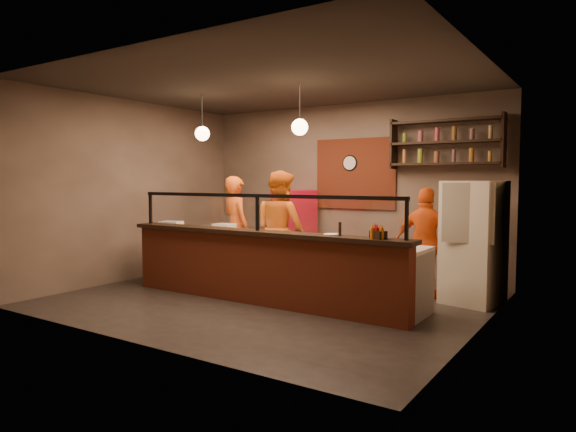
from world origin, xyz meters
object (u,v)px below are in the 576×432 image
Objects in this scene: cook_left at (236,228)px; pizza_dough at (266,237)px; cook_mid at (281,229)px; red_cooler at (294,231)px; condiment_caddy at (378,235)px; wall_clock at (350,163)px; fridge at (473,243)px; pepper_mill at (340,229)px; cook_right at (426,243)px.

cook_left is 1.37m from pizza_dough.
cook_mid is at bearing 101.13° from pizza_dough.
red_cooler is 8.88× the size of condiment_caddy.
wall_clock reaches higher than fridge.
pepper_mill is (2.73, -1.22, 0.22)m from cook_left.
cook_right is 1.05× the size of red_cooler.
fridge is at bearing 177.00° from cook_right.
pizza_dough is at bearing 25.86° from cook_right.
cook_mid is at bearing 12.21° from cook_right.
wall_clock reaches higher than pepper_mill.
cook_right is 1.75m from condiment_caddy.
red_cooler is at bearing -179.54° from fridge.
pizza_dough is (-2.16, -1.14, 0.07)m from cook_right.
cook_mid reaches higher than condiment_caddy.
cook_left is at bearing -161.34° from fridge.
wall_clock is 0.67× the size of pizza_dough.
cook_left is 1.11× the size of cook_right.
pepper_mill reaches higher than condiment_caddy.
condiment_caddy is at bearing 172.41° from cook_mid.
condiment_caddy is at bearing 86.62° from cook_right.
cook_mid is 1.46m from red_cooler.
red_cooler is at bearing 110.24° from pizza_dough.
cook_right is (2.27, 0.57, -0.13)m from cook_mid.
pepper_mill is at bearing -115.61° from fridge.
cook_mid is 10.82× the size of condiment_caddy.
cook_mid is at bearing -105.62° from wall_clock.
pepper_mill is (1.20, -2.72, -0.95)m from wall_clock.
fridge is 3.63m from red_cooler.
cook_left is 0.96× the size of cook_mid.
cook_mid is 1.09× the size of fridge.
condiment_caddy is at bearing -15.52° from pizza_dough.
red_cooler reaches higher than condiment_caddy.
pizza_dough is 2.51× the size of condiment_caddy.
cook_right is 2.95m from red_cooler.
pizza_dough is (0.11, -0.57, -0.06)m from cook_mid.
cook_mid is at bearing 146.88° from pepper_mill.
pepper_mill is (-0.61, -1.66, 0.31)m from cook_right.
wall_clock is 3.12m from pepper_mill.
cook_mid is 1.16× the size of cook_right.
cook_mid is at bearing 152.62° from condiment_caddy.
red_cooler is (0.48, 1.19, -0.13)m from cook_left.
cook_right is (1.81, -1.06, -1.26)m from wall_clock.
pizza_dough is at bearing 169.45° from cook_left.
fridge is 1.88m from condiment_caddy.
cook_right is at bearing -152.25° from cook_left.
cook_left is 1.17× the size of red_cooler.
wall_clock is at bearing 122.40° from condiment_caddy.
pizza_dough is at bearing 120.92° from cook_mid.
condiment_caddy is at bearing -57.60° from wall_clock.
fridge reaches higher than red_cooler.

